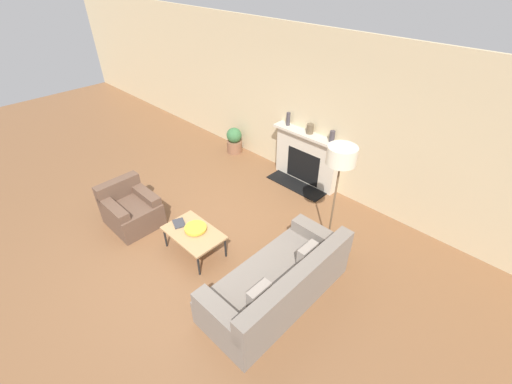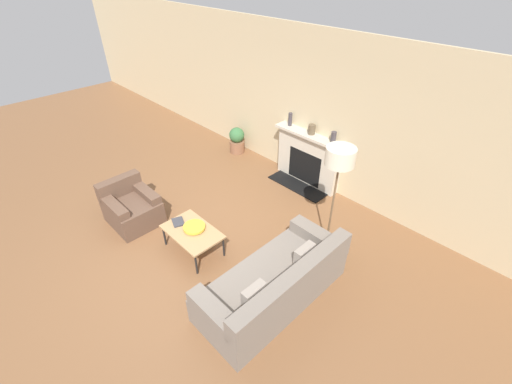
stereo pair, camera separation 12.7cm
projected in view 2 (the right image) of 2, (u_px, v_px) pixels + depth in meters
ground_plane at (185, 249)px, 5.45m from camera, size 18.00×18.00×0.00m
wall_back at (312, 111)px, 6.36m from camera, size 18.00×0.06×2.90m
fireplace at (308, 159)px, 6.75m from camera, size 1.51×0.59×1.06m
couch at (275, 284)px, 4.52m from camera, size 0.95×2.09×0.78m
armchair_near at (131, 207)px, 5.87m from camera, size 0.86×0.75×0.74m
coffee_table at (192, 232)px, 5.22m from camera, size 0.93×0.59×0.40m
bowl at (194, 227)px, 5.22m from camera, size 0.34×0.34×0.06m
book at (178, 222)px, 5.36m from camera, size 0.27×0.24×0.02m
floor_lamp at (339, 168)px, 4.64m from camera, size 0.41×0.41×1.78m
mantel_vase_left at (290, 119)px, 6.67m from camera, size 0.08×0.08×0.26m
mantel_vase_center_left at (312, 129)px, 6.38m from camera, size 0.13×0.13×0.19m
mantel_vase_center_right at (333, 137)px, 6.09m from camera, size 0.10×0.10×0.21m
potted_plant at (237, 140)px, 7.91m from camera, size 0.35×0.35×0.60m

